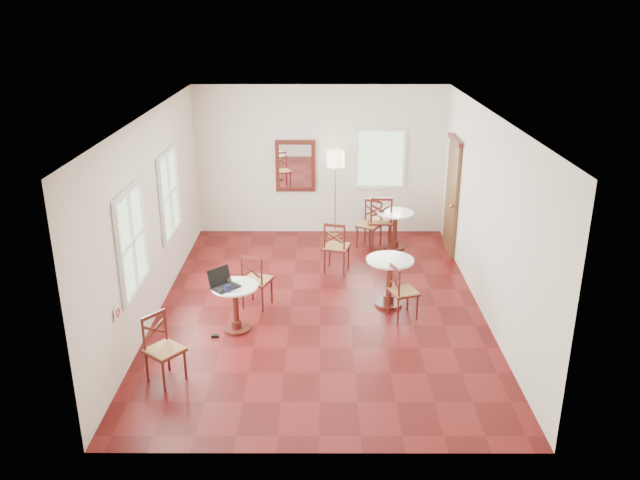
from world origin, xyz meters
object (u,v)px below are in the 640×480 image
Objects in this scene: cafe_table_near at (235,303)px; chair_mid_a at (336,247)px; chair_back_a at (380,221)px; laptop at (223,283)px; chair_near_b at (163,349)px; navy_mug at (228,289)px; power_adapter at (215,336)px; chair_mid_b at (402,291)px; cafe_table_mid at (389,277)px; mouse at (229,286)px; chair_near_a at (256,280)px; cafe_table_back at (395,226)px; floor_lamp at (336,165)px; water_glass at (230,281)px; chair_back_b at (370,224)px.

chair_mid_a is at bearing 55.57° from cafe_table_near.
chair_back_a is 2.13× the size of laptop.
navy_mug is (0.67, 1.10, 0.32)m from chair_near_b.
chair_mid_b is at bearing 13.41° from power_adapter.
laptop is at bearing 81.14° from chair_mid_b.
chair_back_a reaches higher than cafe_table_mid.
navy_mug is (0.01, -0.15, 0.03)m from mouse.
cafe_table_mid is (2.29, 0.83, 0.04)m from cafe_table_near.
chair_mid_b is 1.75× the size of laptop.
chair_near_a is 3.45m from chair_back_a.
mouse is 0.86× the size of power_adapter.
cafe_table_back is (0.35, 2.46, -0.03)m from cafe_table_mid.
cafe_table_near is at bearing 57.83° from chair_back_a.
laptop is at bearing 85.73° from chair_near_a.
water_glass is at bearing -112.10° from floor_lamp.
power_adapter is at bearing -177.59° from navy_mug.
navy_mug is (-2.52, -0.64, 0.34)m from chair_mid_b.
floor_lamp reaches higher than chair_back_a.
chair_back_b is 1.90× the size of laptop.
cafe_table_mid is 6.25× the size of navy_mug.
chair_near_a reaches higher than chair_mid_b.
chair_mid_b reaches higher than cafe_table_back.
chair_near_a is at bearing -133.97° from cafe_table_back.
chair_mid_a is at bearing 53.38° from power_adapter.
chair_near_a is 0.96× the size of chair_mid_a.
chair_near_a is 7.13× the size of navy_mug.
cafe_table_back is 3.49m from chair_near_a.
laptop is (0.58, 1.27, 0.33)m from chair_near_b.
chair_mid_a is 1.56m from chair_back_a.
chair_back_a is 1.40m from floor_lamp.
power_adapter is (-2.46, -3.64, -0.43)m from chair_back_b.
chair_mid_a reaches higher than chair_mid_b.
chair_near_a is 1.86× the size of laptop.
chair_near_b reaches higher than chair_mid_b.
chair_mid_b is 0.92× the size of chair_back_b.
cafe_table_mid is at bearing 18.36° from water_glass.
water_glass is at bearing 144.63° from cafe_table_near.
chair_back_a reaches higher than laptop.
mouse reaches higher than cafe_table_near.
cafe_table_mid is at bearing -98.13° from cafe_table_back.
power_adapter is at bearing 16.77° from chair_near_b.
cafe_table_mid is 1.63× the size of laptop.
chair_mid_b is 2.62m from navy_mug.
chair_back_a is (2.38, 3.47, 0.07)m from cafe_table_near.
chair_near_b is 4.15m from chair_mid_a.
laptop is (-2.81, -3.34, 0.32)m from cafe_table_back.
chair_near_a is 0.85m from water_glass.
chair_back_b is at bearing 165.13° from cafe_table_back.
chair_near_a is at bearing 63.24° from chair_mid_a.
chair_back_b is at bearing 15.96° from chair_back_a.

